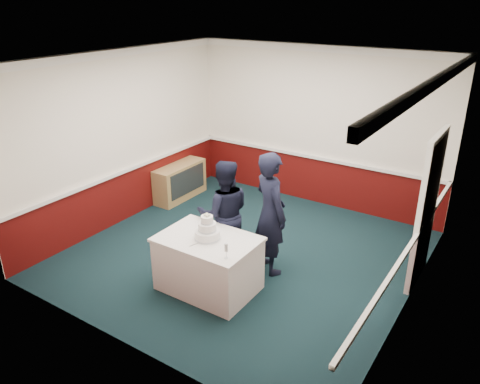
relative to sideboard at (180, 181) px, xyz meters
The scene contains 9 objects.
ground 2.59m from the sideboard, 27.36° to the right, with size 5.00×5.00×0.00m, color black.
room_shell 2.91m from the sideboard, 13.55° to the right, with size 5.00×5.00×3.00m.
sideboard is the anchor object (origin of this frame).
cake_table 3.26m from the sideboard, 43.25° to the right, with size 1.32×0.92×0.79m.
wedding_cake 3.31m from the sideboard, 43.25° to the right, with size 0.35×0.35×0.36m.
cake_knife 3.41m from the sideboard, 46.07° to the right, with size 0.01×0.22×0.01m, color silver.
champagne_flute 3.86m from the sideboard, 41.17° to the right, with size 0.05×0.05×0.21m.
person_man 2.70m from the sideboard, 35.53° to the right, with size 0.80×0.63×1.65m, color black.
person_woman 3.17m from the sideboard, 25.23° to the right, with size 0.67×0.44×1.83m, color black.
Camera 1 is at (3.48, -5.43, 3.80)m, focal length 35.00 mm.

